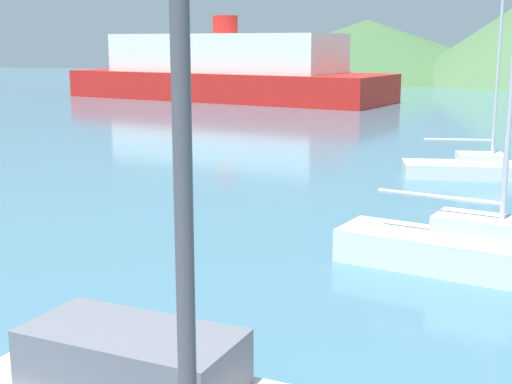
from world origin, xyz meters
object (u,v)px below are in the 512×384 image
(sailboat_inner, at_px, (478,251))
(ferry_distant, at_px, (226,71))
(streetlamp, at_px, (182,142))
(sailboat_middle, at_px, (480,166))

(sailboat_inner, distance_m, ferry_distant, 50.78)
(streetlamp, height_order, sailboat_middle, sailboat_middle)
(sailboat_inner, xyz_separation_m, ferry_distant, (-23.35, 45.05, 2.05))
(streetlamp, height_order, ferry_distant, ferry_distant)
(streetlamp, height_order, sailboat_inner, sailboat_inner)
(sailboat_inner, height_order, sailboat_middle, sailboat_middle)
(sailboat_middle, relative_size, ferry_distant, 0.32)
(streetlamp, relative_size, sailboat_inner, 0.63)
(sailboat_inner, bearing_deg, sailboat_middle, 103.55)
(sailboat_inner, xyz_separation_m, sailboat_middle, (-0.26, 12.37, -0.09))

